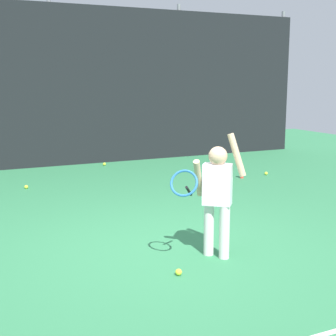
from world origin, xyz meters
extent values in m
plane|color=#2D7247|center=(0.00, 0.00, 0.00)|extent=(20.00, 20.00, 0.00)
cube|color=black|center=(0.00, 5.82, 1.73)|extent=(12.45, 0.08, 3.46)
cylinder|color=slate|center=(0.00, 5.88, 1.81)|extent=(0.09, 0.09, 3.61)
cylinder|color=slate|center=(3.04, 5.88, 1.81)|extent=(0.09, 0.09, 3.61)
cylinder|color=slate|center=(6.07, 5.88, 1.81)|extent=(0.09, 0.09, 3.61)
cylinder|color=silver|center=(0.32, -0.41, 0.29)|extent=(0.11, 0.11, 0.58)
cylinder|color=silver|center=(0.42, -0.57, 0.29)|extent=(0.11, 0.11, 0.58)
cube|color=white|center=(0.37, -0.49, 0.80)|extent=(0.34, 0.32, 0.44)
sphere|color=tan|center=(0.37, -0.49, 1.10)|extent=(0.20, 0.20, 0.20)
cylinder|color=tan|center=(0.53, -0.60, 1.12)|extent=(0.20, 0.18, 0.46)
cylinder|color=tan|center=(0.18, -0.41, 0.87)|extent=(0.24, 0.27, 0.43)
cylinder|color=black|center=(0.05, -0.45, 0.75)|extent=(0.18, 0.20, 0.15)
torus|color=#2666B2|center=(-0.10, -0.62, 0.88)|extent=(0.32, 0.31, 0.26)
cylinder|color=#D83F33|center=(2.97, 2.95, 0.11)|extent=(0.07, 0.07, 0.22)
sphere|color=#CCE033|center=(3.58, 3.00, 0.03)|extent=(0.07, 0.07, 0.07)
sphere|color=#CCE033|center=(0.98, 5.40, 0.03)|extent=(0.07, 0.07, 0.07)
sphere|color=#CCE033|center=(-0.23, -0.79, 0.03)|extent=(0.07, 0.07, 0.07)
sphere|color=#CCE033|center=(-0.97, 3.76, 0.03)|extent=(0.07, 0.07, 0.07)
camera|label=1|loc=(-2.24, -4.84, 1.91)|focal=52.23mm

